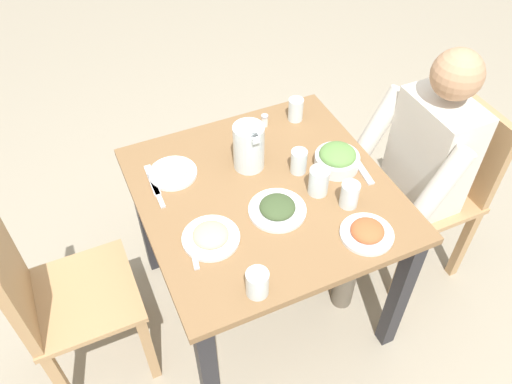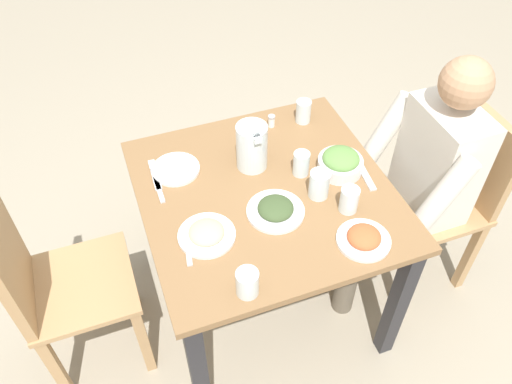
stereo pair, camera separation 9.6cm
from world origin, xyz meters
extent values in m
plane|color=#9E937F|center=(0.00, 0.00, 0.00)|extent=(8.00, 8.00, 0.00)
cube|color=olive|center=(0.00, 0.00, 0.73)|extent=(0.92, 0.92, 0.03)
cube|color=#232328|center=(-0.41, -0.41, 0.36)|extent=(0.06, 0.06, 0.71)
cube|color=#232328|center=(0.41, -0.41, 0.36)|extent=(0.06, 0.06, 0.71)
cube|color=#232328|center=(-0.41, 0.41, 0.36)|extent=(0.06, 0.06, 0.71)
cube|color=#232328|center=(0.41, 0.41, 0.36)|extent=(0.06, 0.06, 0.71)
cube|color=tan|center=(-0.24, -0.91, 0.23)|extent=(0.04, 0.04, 0.45)
cube|color=tan|center=(0.10, -0.91, 0.23)|extent=(0.04, 0.04, 0.45)
cube|color=tan|center=(-0.24, -0.57, 0.23)|extent=(0.04, 0.04, 0.45)
cube|color=tan|center=(0.10, -0.57, 0.23)|extent=(0.04, 0.04, 0.45)
cube|color=tan|center=(-0.07, -0.74, 0.47)|extent=(0.40, 0.40, 0.03)
cube|color=tan|center=(-0.07, -0.92, 0.69)|extent=(0.38, 0.04, 0.42)
cube|color=tan|center=(0.19, 0.91, 0.23)|extent=(0.04, 0.04, 0.45)
cube|color=tan|center=(-0.15, 0.91, 0.23)|extent=(0.04, 0.04, 0.45)
cube|color=tan|center=(0.19, 0.57, 0.23)|extent=(0.04, 0.04, 0.45)
cube|color=tan|center=(-0.15, 0.57, 0.23)|extent=(0.04, 0.04, 0.45)
cube|color=tan|center=(0.02, 0.74, 0.47)|extent=(0.40, 0.40, 0.03)
cube|color=tan|center=(0.02, 0.92, 0.69)|extent=(0.38, 0.04, 0.42)
cube|color=silver|center=(-0.07, -0.71, 0.73)|extent=(0.32, 0.20, 0.50)
sphere|color=tan|center=(-0.07, -0.71, 1.10)|extent=(0.19, 0.19, 0.19)
cylinder|color=#665B4C|center=(-0.16, -0.52, 0.45)|extent=(0.11, 0.38, 0.11)
cylinder|color=#665B4C|center=(-0.16, -0.33, 0.24)|extent=(0.10, 0.10, 0.48)
cylinder|color=silver|center=(-0.27, -0.57, 0.75)|extent=(0.08, 0.23, 0.37)
cylinder|color=#665B4C|center=(0.01, -0.52, 0.45)|extent=(0.11, 0.38, 0.11)
cylinder|color=#665B4C|center=(0.01, -0.33, 0.24)|extent=(0.10, 0.10, 0.48)
cylinder|color=silver|center=(0.13, -0.57, 0.75)|extent=(0.08, 0.23, 0.37)
cylinder|color=silver|center=(0.15, 0.00, 0.84)|extent=(0.12, 0.12, 0.19)
cube|color=silver|center=(0.23, 0.00, 0.85)|extent=(0.02, 0.02, 0.11)
cube|color=silver|center=(0.10, 0.00, 0.92)|extent=(0.04, 0.03, 0.02)
cylinder|color=white|center=(0.01, -0.31, 0.77)|extent=(0.17, 0.17, 0.05)
ellipsoid|color=#608E47|center=(0.01, -0.31, 0.81)|extent=(0.14, 0.14, 0.06)
cylinder|color=white|center=(0.22, 0.29, 0.75)|extent=(0.19, 0.19, 0.01)
ellipsoid|color=white|center=(0.22, 0.29, 0.77)|extent=(0.12, 0.12, 0.06)
cylinder|color=white|center=(-0.13, 0.27, 0.75)|extent=(0.20, 0.20, 0.01)
ellipsoid|color=#B7AD89|center=(-0.13, 0.27, 0.77)|extent=(0.12, 0.12, 0.04)
cylinder|color=white|center=(-0.11, 0.01, 0.75)|extent=(0.21, 0.21, 0.01)
ellipsoid|color=#3D512D|center=(-0.11, 0.01, 0.77)|extent=(0.13, 0.13, 0.05)
cylinder|color=white|center=(-0.34, -0.23, 0.75)|extent=(0.19, 0.19, 0.01)
ellipsoid|color=#CC5B33|center=(-0.34, -0.23, 0.77)|extent=(0.12, 0.12, 0.05)
cylinder|color=silver|center=(-0.19, -0.24, 0.79)|extent=(0.07, 0.07, 0.10)
cylinder|color=silver|center=(-0.39, 0.21, 0.79)|extent=(0.07, 0.07, 0.10)
cylinder|color=silver|center=(0.34, -0.30, 0.79)|extent=(0.06, 0.06, 0.10)
cylinder|color=silver|center=(-0.09, -0.17, 0.80)|extent=(0.07, 0.07, 0.11)
cylinder|color=silver|center=(0.04, -0.16, 0.79)|extent=(0.06, 0.06, 0.10)
cylinder|color=white|center=(0.35, -0.16, 0.76)|extent=(0.03, 0.03, 0.04)
cylinder|color=#B2B2B7|center=(0.35, -0.16, 0.79)|extent=(0.03, 0.03, 0.01)
cube|color=silver|center=(-0.06, -0.39, 0.75)|extent=(0.17, 0.05, 0.01)
cube|color=silver|center=(-0.15, 0.34, 0.75)|extent=(0.19, 0.05, 0.01)
cube|color=silver|center=(0.22, 0.37, 0.75)|extent=(0.17, 0.03, 0.01)
cube|color=silver|center=(0.16, 0.37, 0.75)|extent=(0.19, 0.02, 0.01)
camera|label=1|loc=(-1.21, 0.59, 2.14)|focal=36.42mm
camera|label=2|loc=(-1.25, 0.50, 2.14)|focal=36.42mm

